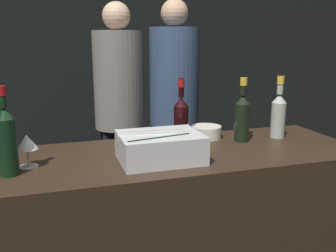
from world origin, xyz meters
The scene contains 12 objects.
wall_back_chalkboard centered at (0.00, 2.64, 1.40)m, with size 6.40×0.06×2.80m.
bar_counter centered at (0.00, 0.32, 0.50)m, with size 1.82×0.63×0.99m.
ice_bin_with_bottles centered at (-0.08, 0.22, 1.06)m, with size 0.35×0.27×0.12m.
bowl_white centered at (0.27, 0.52, 1.02)m, with size 0.16×0.16×0.06m.
wine_glass centered at (-0.61, 0.30, 1.09)m, with size 0.09×0.09×0.14m.
candle_votive centered at (0.47, 0.53, 1.01)m, with size 0.07×0.07×0.05m.
red_wine_bottle_tall centered at (0.10, 0.46, 1.12)m, with size 0.07×0.07×0.33m.
red_wine_bottle_burgundy centered at (-0.68, 0.22, 1.13)m, with size 0.07×0.07×0.35m.
rose_wine_bottle centered at (0.63, 0.41, 1.12)m, with size 0.08×0.08×0.33m.
champagne_bottle centered at (0.41, 0.40, 1.13)m, with size 0.07×0.07×0.33m.
person_in_hoodie centered at (-0.01, 1.61, 0.99)m, with size 0.38×0.38×1.77m.
person_blond_tee centered at (0.42, 1.55, 1.00)m, with size 0.39×0.39×1.80m.
Camera 1 is at (-0.50, -1.26, 1.50)m, focal length 40.00 mm.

